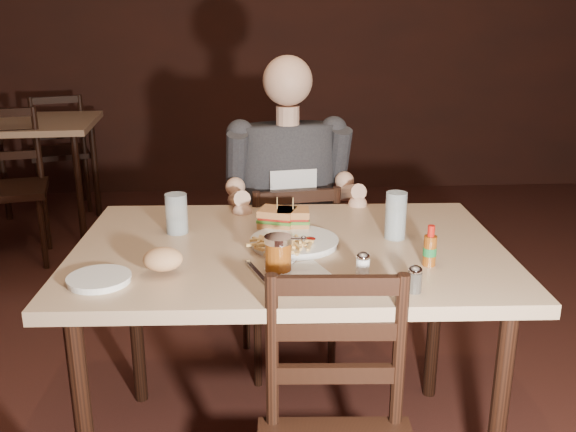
{
  "coord_description": "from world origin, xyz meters",
  "views": [
    {
      "loc": [
        -0.22,
        -1.8,
        1.46
      ],
      "look_at": [
        -0.09,
        0.1,
        0.85
      ],
      "focal_mm": 40.0,
      "sensor_mm": 36.0,
      "label": 1
    }
  ],
  "objects": [
    {
      "name": "fries_pile",
      "position": [
        -0.11,
        -0.01,
        0.8
      ],
      "size": [
        0.23,
        0.17,
        0.04
      ],
      "primitive_type": null,
      "rotation": [
        0.0,
        0.0,
        -0.04
      ],
      "color": "#E9B55F",
      "rests_on": "dinner_plate"
    },
    {
      "name": "bg_chair_far",
      "position": [
        -1.61,
        3.05,
        0.44
      ],
      "size": [
        0.53,
        0.55,
        0.88
      ],
      "primitive_type": null,
      "rotation": [
        0.0,
        0.0,
        3.47
      ],
      "color": "black",
      "rests_on": "ground"
    },
    {
      "name": "fork",
      "position": [
        -0.12,
        -0.15,
        0.78
      ],
      "size": [
        0.07,
        0.13,
        0.0
      ],
      "primitive_type": "cube",
      "rotation": [
        0.0,
        0.0,
        -0.46
      ],
      "color": "silver",
      "rests_on": "napkin"
    },
    {
      "name": "glass_left",
      "position": [
        -0.45,
        0.2,
        0.84
      ],
      "size": [
        0.07,
        0.07,
        0.13
      ],
      "primitive_type": "cylinder",
      "rotation": [
        0.0,
        0.0,
        -0.04
      ],
      "color": "silver",
      "rests_on": "main_table"
    },
    {
      "name": "diner",
      "position": [
        -0.05,
        0.62,
        0.86
      ],
      "size": [
        0.56,
        0.47,
        0.88
      ],
      "primitive_type": null,
      "rotation": [
        0.0,
        0.0,
        0.15
      ],
      "color": "#2D2F32",
      "rests_on": "chair_far"
    },
    {
      "name": "salt_shaker",
      "position": [
        0.09,
        -0.21,
        0.8
      ],
      "size": [
        0.04,
        0.04,
        0.07
      ],
      "primitive_type": null,
      "rotation": [
        0.0,
        0.0,
        -0.04
      ],
      "color": "white",
      "rests_on": "main_table"
    },
    {
      "name": "napkin",
      "position": [
        -0.08,
        -0.17,
        0.77
      ],
      "size": [
        0.19,
        0.19,
        0.0
      ],
      "primitive_type": "cube",
      "rotation": [
        0.0,
        0.0,
        0.35
      ],
      "color": "white",
      "rests_on": "main_table"
    },
    {
      "name": "pepper_shaker",
      "position": [
        0.21,
        -0.31,
        0.8
      ],
      "size": [
        0.04,
        0.04,
        0.07
      ],
      "primitive_type": null,
      "rotation": [
        0.0,
        0.0,
        -0.04
      ],
      "color": "#38332D",
      "rests_on": "main_table"
    },
    {
      "name": "sandwich_right",
      "position": [
        -0.07,
        0.18,
        0.83
      ],
      "size": [
        0.11,
        0.09,
        0.09
      ],
      "primitive_type": null,
      "rotation": [
        0.0,
        0.0,
        -0.06
      ],
      "color": "tan",
      "rests_on": "dinner_plate"
    },
    {
      "name": "room_shell",
      "position": [
        0.0,
        0.0,
        1.4
      ],
      "size": [
        7.0,
        7.0,
        7.0
      ],
      "color": "black",
      "rests_on": "ground"
    },
    {
      "name": "sandwich_left",
      "position": [
        -0.12,
        0.19,
        0.83
      ],
      "size": [
        0.14,
        0.12,
        0.1
      ],
      "primitive_type": null,
      "rotation": [
        0.0,
        0.0,
        -0.34
      ],
      "color": "tan",
      "rests_on": "dinner_plate"
    },
    {
      "name": "dinner_plate",
      "position": [
        -0.07,
        0.05,
        0.78
      ],
      "size": [
        0.27,
        0.27,
        0.02
      ],
      "primitive_type": "cylinder",
      "rotation": [
        0.0,
        0.0,
        -0.04
      ],
      "color": "white",
      "rests_on": "main_table"
    },
    {
      "name": "main_table",
      "position": [
        -0.09,
        0.05,
        0.7
      ],
      "size": [
        1.35,
        0.93,
        0.77
      ],
      "rotation": [
        0.0,
        0.0,
        -0.04
      ],
      "color": "tan",
      "rests_on": "ground"
    },
    {
      "name": "bg_chair_near",
      "position": [
        -1.61,
        1.95,
        0.45
      ],
      "size": [
        0.51,
        0.54,
        0.91
      ],
      "primitive_type": null,
      "rotation": [
        0.0,
        0.0,
        0.22
      ],
      "color": "black",
      "rests_on": "ground"
    },
    {
      "name": "syrup_dispenser",
      "position": [
        -0.13,
        -0.15,
        0.82
      ],
      "size": [
        0.08,
        0.08,
        0.1
      ],
      "primitive_type": null,
      "rotation": [
        0.0,
        0.0,
        -0.04
      ],
      "color": "brown",
      "rests_on": "main_table"
    },
    {
      "name": "knife",
      "position": [
        -0.19,
        -0.19,
        0.78
      ],
      "size": [
        0.08,
        0.2,
        0.01
      ],
      "primitive_type": "cube",
      "rotation": [
        0.0,
        0.0,
        0.31
      ],
      "color": "silver",
      "rests_on": "napkin"
    },
    {
      "name": "glass_right",
      "position": [
        0.25,
        0.1,
        0.85
      ],
      "size": [
        0.07,
        0.07,
        0.15
      ],
      "primitive_type": "cylinder",
      "rotation": [
        0.0,
        0.0,
        -0.04
      ],
      "color": "silver",
      "rests_on": "main_table"
    },
    {
      "name": "bg_table",
      "position": [
        -1.61,
        2.5,
        0.68
      ],
      "size": [
        0.85,
        0.85,
        0.77
      ],
      "rotation": [
        0.0,
        0.0,
        0.06
      ],
      "color": "tan",
      "rests_on": "ground"
    },
    {
      "name": "side_plate",
      "position": [
        -0.62,
        -0.2,
        0.78
      ],
      "size": [
        0.17,
        0.17,
        0.01
      ],
      "primitive_type": "cylinder",
      "rotation": [
        0.0,
        0.0,
        -0.04
      ],
      "color": "white",
      "rests_on": "main_table"
    },
    {
      "name": "bread_roll",
      "position": [
        -0.45,
        -0.15,
        0.81
      ],
      "size": [
        0.11,
        0.09,
        0.06
      ],
      "primitive_type": "ellipsoid",
      "rotation": [
        0.0,
        0.0,
        -0.04
      ],
      "color": "tan",
      "rests_on": "side_plate"
    },
    {
      "name": "hot_sauce",
      "position": [
        0.3,
        -0.14,
        0.83
      ],
      "size": [
        0.04,
        0.04,
        0.12
      ],
      "primitive_type": null,
      "rotation": [
        0.0,
        0.0,
        -0.04
      ],
      "color": "brown",
      "rests_on": "main_table"
    },
    {
      "name": "ketchup_dollop",
      "position": [
        -0.03,
        0.05,
        0.79
      ],
      "size": [
        0.04,
        0.04,
        0.01
      ],
      "primitive_type": "ellipsoid",
      "rotation": [
        0.0,
        0.0,
        -0.04
      ],
      "color": "maroon",
      "rests_on": "dinner_plate"
    },
    {
      "name": "chair_far",
      "position": [
        -0.05,
        0.67,
        0.41
      ],
      "size": [
        0.44,
        0.47,
        0.83
      ],
      "primitive_type": null,
      "rotation": [
        0.0,
        0.0,
        3.29
      ],
      "color": "black",
      "rests_on": "ground"
    }
  ]
}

